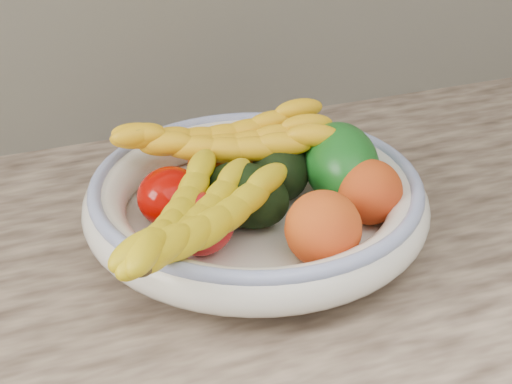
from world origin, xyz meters
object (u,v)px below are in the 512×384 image
at_px(green_mango, 341,164).
at_px(banana_bunch_front, 193,227).
at_px(banana_bunch_back, 224,146).
at_px(fruit_bowl, 256,201).

height_order(green_mango, banana_bunch_front, green_mango).
xyz_separation_m(green_mango, banana_bunch_front, (-0.20, -0.08, 0.01)).
distance_m(green_mango, banana_bunch_back, 0.14).
relative_size(fruit_bowl, green_mango, 3.06).
relative_size(fruit_bowl, banana_bunch_front, 1.39).
bearing_deg(banana_bunch_back, green_mango, -18.59).
bearing_deg(banana_bunch_front, fruit_bowl, -7.00).
relative_size(green_mango, banana_bunch_front, 0.45).
relative_size(green_mango, banana_bunch_back, 0.47).
height_order(fruit_bowl, green_mango, green_mango).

